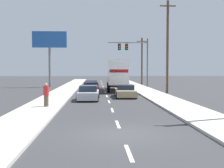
% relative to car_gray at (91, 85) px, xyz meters
% --- Properties ---
extents(ground_plane, '(140.00, 140.00, 0.00)m').
position_rel_car_gray_xyz_m(ground_plane, '(1.74, -2.49, -0.56)').
color(ground_plane, '#333335').
extents(sidewalk_right, '(2.86, 80.00, 0.14)m').
position_rel_car_gray_xyz_m(sidewalk_right, '(6.72, -7.49, -0.49)').
color(sidewalk_right, '#B2AFA8').
rests_on(sidewalk_right, ground_plane).
extents(sidewalk_left, '(2.86, 80.00, 0.14)m').
position_rel_car_gray_xyz_m(sidewalk_left, '(-3.24, -7.49, -0.49)').
color(sidewalk_left, '#B2AFA8').
rests_on(sidewalk_left, ground_plane).
extents(lane_markings, '(0.14, 62.00, 0.01)m').
position_rel_car_gray_xyz_m(lane_markings, '(1.74, -5.33, -0.55)').
color(lane_markings, silver).
rests_on(lane_markings, ground_plane).
extents(car_gray, '(2.01, 4.39, 1.20)m').
position_rel_car_gray_xyz_m(car_gray, '(0.00, 0.00, 0.00)').
color(car_gray, slate).
rests_on(car_gray, ground_plane).
extents(car_red, '(1.94, 4.12, 1.29)m').
position_rel_car_gray_xyz_m(car_red, '(0.07, -6.61, 0.03)').
color(car_red, red).
rests_on(car_red, ground_plane).
extents(car_silver, '(1.98, 4.43, 1.31)m').
position_rel_car_gray_xyz_m(car_silver, '(-0.02, -13.81, 0.03)').
color(car_silver, '#B7BABF').
rests_on(car_silver, ground_plane).
extents(box_truck, '(2.70, 9.18, 3.83)m').
position_rel_car_gray_xyz_m(box_truck, '(3.30, -3.52, 1.61)').
color(box_truck, white).
rests_on(box_truck, ground_plane).
extents(car_tan, '(2.05, 4.65, 1.22)m').
position_rel_car_gray_xyz_m(car_tan, '(3.51, -11.43, 0.00)').
color(car_tan, tan).
rests_on(car_tan, ground_plane).
extents(traffic_signal_mast, '(6.10, 0.69, 7.36)m').
position_rel_car_gray_xyz_m(traffic_signal_mast, '(6.09, 4.29, 4.81)').
color(traffic_signal_mast, '#595B56').
rests_on(traffic_signal_mast, ground_plane).
extents(utility_pole_mid, '(1.80, 0.28, 10.45)m').
position_rel_car_gray_xyz_m(utility_pole_mid, '(8.75, -7.14, 4.81)').
color(utility_pole_mid, brown).
rests_on(utility_pole_mid, ground_plane).
extents(utility_pole_far, '(1.80, 0.28, 8.12)m').
position_rel_car_gray_xyz_m(utility_pole_far, '(8.65, 10.65, 3.64)').
color(utility_pole_far, brown).
rests_on(utility_pole_far, ground_plane).
extents(roadside_billboard, '(5.13, 0.36, 8.36)m').
position_rel_car_gray_xyz_m(roadside_billboard, '(-6.29, 4.34, 5.60)').
color(roadside_billboard, slate).
rests_on(roadside_billboard, ground_plane).
extents(pedestrian_near_corner, '(0.38, 0.38, 1.65)m').
position_rel_car_gray_xyz_m(pedestrian_near_corner, '(-2.87, -19.22, 0.40)').
color(pedestrian_near_corner, brown).
rests_on(pedestrian_near_corner, sidewalk_left).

